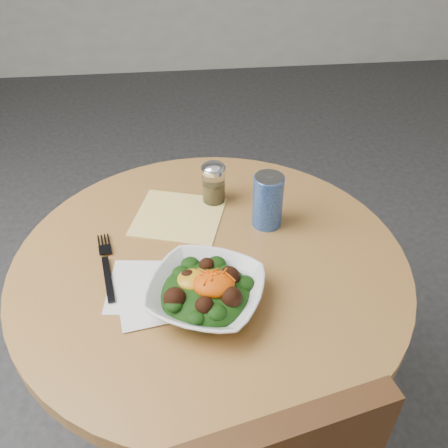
% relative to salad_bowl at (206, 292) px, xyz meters
% --- Properties ---
extents(ground, '(6.00, 6.00, 0.00)m').
position_rel_salad_bowl_xyz_m(ground, '(0.02, 0.13, -0.78)').
color(ground, '#2B2B2E').
rests_on(ground, ground).
extents(table, '(0.90, 0.90, 0.75)m').
position_rel_salad_bowl_xyz_m(table, '(0.02, 0.13, -0.23)').
color(table, black).
rests_on(table, ground).
extents(cloth_napkin, '(0.26, 0.25, 0.00)m').
position_rel_salad_bowl_xyz_m(cloth_napkin, '(-0.05, 0.30, -0.03)').
color(cloth_napkin, '#F3B60C').
rests_on(cloth_napkin, table).
extents(paper_napkins, '(0.20, 0.21, 0.00)m').
position_rel_salad_bowl_xyz_m(paper_napkins, '(-0.11, 0.04, -0.03)').
color(paper_napkins, white).
rests_on(paper_napkins, table).
extents(salad_bowl, '(0.30, 0.30, 0.09)m').
position_rel_salad_bowl_xyz_m(salad_bowl, '(0.00, 0.00, 0.00)').
color(salad_bowl, silver).
rests_on(salad_bowl, table).
extents(fork, '(0.06, 0.22, 0.00)m').
position_rel_salad_bowl_xyz_m(fork, '(-0.21, 0.13, -0.03)').
color(fork, black).
rests_on(fork, table).
extents(spice_shaker, '(0.06, 0.06, 0.11)m').
position_rel_salad_bowl_xyz_m(spice_shaker, '(0.05, 0.36, 0.02)').
color(spice_shaker, silver).
rests_on(spice_shaker, table).
extents(beverage_can, '(0.07, 0.07, 0.14)m').
position_rel_salad_bowl_xyz_m(beverage_can, '(0.17, 0.25, 0.04)').
color(beverage_can, '#0D1F95').
rests_on(beverage_can, table).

